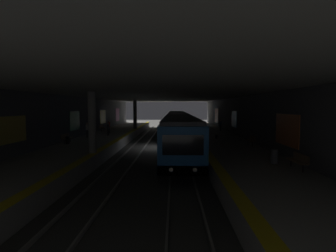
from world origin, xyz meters
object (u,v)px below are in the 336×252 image
Objects in this scene: person_standing_far at (87,129)px; suitcase_rolling at (68,140)px; bench_right_mid at (102,127)px; person_walking_mid at (109,126)px; bench_left_mid at (251,140)px; metro_train at (178,126)px; pillar_far at (135,114)px; person_waiting_near at (220,125)px; person_boarding at (108,129)px; backpack_on_floor at (216,137)px; pillar_near at (92,122)px; bench_right_near at (66,137)px; bench_left_near at (298,160)px; trash_bin at (274,156)px.

person_standing_far reaches higher than suitcase_rolling.
person_walking_mid is at bearing -150.47° from bench_right_mid.
metro_train is at bearing 30.26° from bench_left_mid.
pillar_far is 21.43m from bench_left_mid.
person_waiting_near is at bearing -88.76° from bench_right_mid.
suitcase_rolling is at bearing 164.42° from person_boarding.
pillar_far is 16.22m from backpack_on_floor.
metro_train is at bearing 34.90° from backpack_on_floor.
pillar_far is 9.10m from metro_train.
pillar_near is 13.99m from backpack_on_floor.
person_boarding is at bearing 110.16° from metro_train.
pillar_far reaches higher than person_boarding.
bench_right_near is (-15.70, 4.18, -1.75)m from pillar_far.
metro_train is 98.73× the size of backpack_on_floor.
pillar_far is at bearing 26.68° from bench_left_near.
person_walking_mid is 1.07× the size of person_boarding.
person_walking_mid is 1.68× the size of suitcase_rolling.
pillar_far is at bearing -13.14° from suitcase_rolling.
pillar_far reaches higher than metro_train.
pillar_far is 2.88× the size of person_waiting_near.
pillar_far is at bearing -14.93° from bench_right_near.
suitcase_rolling is at bearing 60.82° from bench_left_near.
bench_right_near is at bearing 85.51° from bench_left_mid.
bench_left_near is 27.88m from bench_right_mid.
bench_left_mid is (-17.04, -12.88, -1.75)m from pillar_far.
metro_train is 20.47m from bench_left_near.
person_walking_mid reaches higher than bench_left_mid.
person_waiting_near is 18.24m from person_standing_far.
metro_train reaches higher than suitcase_rolling.
bench_left_mid is 7.16m from trash_bin.
person_waiting_near is 15.71m from person_boarding.
trash_bin is at bearing 178.60° from person_waiting_near.
suitcase_rolling is (9.32, 16.69, -0.18)m from bench_left_near.
trash_bin is at bearing 26.37° from bench_left_near.
metro_train is 23.23× the size of bench_left_near.
person_boarding is (16.38, 14.72, 0.30)m from bench_left_near.
bench_left_mid is at bearing -142.90° from pillar_far.
trash_bin reaches higher than backpack_on_floor.
bench_right_mid is at bearing 13.60° from pillar_near.
pillar_near is 6.89m from bench_right_near.
pillar_near is at bearing 144.36° from person_waiting_near.
pillar_far is 12.08m from person_standing_far.
pillar_near reaches higher than person_standing_far.
backpack_on_floor is at bearing 7.07° from trash_bin.
suitcase_rolling is (-7.06, 1.97, -0.48)m from person_boarding.
bench_right_near is at bearing 103.78° from backpack_on_floor.
metro_train is at bearing -45.62° from suitcase_rolling.
suitcase_rolling is at bearing 39.81° from pillar_near.
person_waiting_near is 21.05m from suitcase_rolling.
person_boarding is 7.34m from suitcase_rolling.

